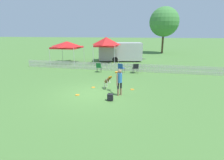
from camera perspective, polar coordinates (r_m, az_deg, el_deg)
The scene contains 15 objects.
ground_plane at distance 10.69m, azimuth -6.47°, elevation -4.48°, with size 240.00×240.00×0.00m, color #4C7A38.
handler_person at distance 10.13m, azimuth 2.42°, elevation 0.24°, with size 0.60×1.04×1.55m.
leaping_dog at distance 11.34m, azimuth -1.49°, elevation -0.12°, with size 0.78×0.80×0.97m.
frisbee_near_handler at distance 11.44m, azimuth 6.63°, elevation -3.08°, with size 0.25×0.25×0.02m.
frisbee_near_dog at distance 10.59m, azimuth -11.24°, elevation -4.81°, with size 0.25×0.25×0.02m.
frisbee_midfield at distance 11.86m, azimuth -6.12°, elevation -2.40°, with size 0.25×0.25×0.02m.
backpack_on_grass at distance 9.52m, azimuth -0.60°, elevation -5.71°, with size 0.30×0.24×0.37m.
picket_fence at distance 16.94m, azimuth 0.96°, elevation 4.32°, with size 19.06×0.04×0.75m.
folding_chair_blue_left at distance 16.23m, azimuth -4.32°, elevation 4.36°, with size 0.48×0.50×0.89m.
folding_chair_center at distance 15.82m, azimuth 2.94°, elevation 4.12°, with size 0.62×0.64×0.90m.
folding_chair_green_right at distance 15.97m, azimuth 7.66°, elevation 4.08°, with size 0.63×0.65×0.89m.
canopy_tent_main at distance 20.45m, azimuth -1.86°, elevation 12.34°, with size 2.47×2.47×3.09m.
canopy_tent_secondary at distance 21.60m, azimuth -14.48°, elevation 11.07°, with size 3.01×3.01×2.60m.
equipment_trailer at distance 22.85m, azimuth 2.67°, elevation 9.33°, with size 6.32×3.54×2.33m.
tree_left_grove at distance 32.64m, azimuth 16.67°, elevation 17.72°, with size 4.97×4.97×7.83m.
Camera 1 is at (3.35, -9.49, 3.59)m, focal length 28.00 mm.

